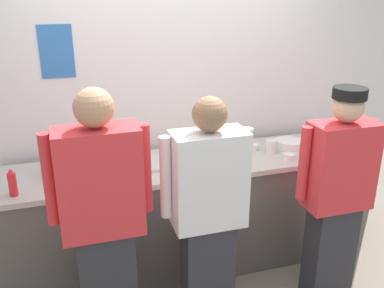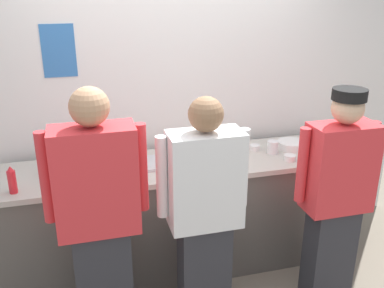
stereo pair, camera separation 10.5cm
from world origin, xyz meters
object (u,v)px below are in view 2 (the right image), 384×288
(chef_near_left, at_px, (99,218))
(squeeze_bottle_secondary, at_px, (211,144))
(sheet_tray, at_px, (160,163))
(mixing_bowl_steel, at_px, (72,164))
(deli_cup, at_px, (273,147))
(squeeze_bottle_spare, at_px, (200,157))
(squeeze_bottle_primary, at_px, (12,180))
(ramekin_green_sauce, at_px, (97,177))
(ramekin_red_sauce, at_px, (255,147))
(ramekin_yellow_sauce, at_px, (290,157))
(plate_stack_front, at_px, (291,145))
(chef_center, at_px, (205,213))
(chef_far_right, at_px, (336,196))

(chef_near_left, relative_size, squeeze_bottle_secondary, 8.30)
(chef_near_left, distance_m, sheet_tray, 0.83)
(mixing_bowl_steel, xyz_separation_m, deli_cup, (1.57, -0.06, -0.00))
(sheet_tray, xyz_separation_m, squeeze_bottle_spare, (0.27, -0.17, 0.09))
(squeeze_bottle_primary, height_order, ramekin_green_sauce, squeeze_bottle_primary)
(sheet_tray, height_order, squeeze_bottle_primary, squeeze_bottle_primary)
(ramekin_red_sauce, height_order, deli_cup, deli_cup)
(mixing_bowl_steel, relative_size, sheet_tray, 0.73)
(sheet_tray, relative_size, squeeze_bottle_primary, 2.66)
(sheet_tray, height_order, ramekin_yellow_sauce, ramekin_yellow_sauce)
(ramekin_red_sauce, xyz_separation_m, deli_cup, (0.11, -0.10, 0.03))
(plate_stack_front, xyz_separation_m, squeeze_bottle_spare, (-0.86, -0.22, 0.07))
(chef_near_left, xyz_separation_m, deli_cup, (1.43, 0.64, 0.07))
(chef_near_left, relative_size, plate_stack_front, 7.27)
(mixing_bowl_steel, height_order, squeeze_bottle_secondary, squeeze_bottle_secondary)
(sheet_tray, distance_m, squeeze_bottle_primary, 1.05)
(sheet_tray, height_order, squeeze_bottle_spare, squeeze_bottle_spare)
(deli_cup, bearing_deg, ramekin_red_sauce, 136.57)
(chef_center, xyz_separation_m, mixing_bowl_steel, (-0.79, 0.73, 0.13))
(chef_far_right, distance_m, squeeze_bottle_spare, 0.99)
(mixing_bowl_steel, xyz_separation_m, ramekin_red_sauce, (1.46, 0.04, -0.03))
(ramekin_yellow_sauce, bearing_deg, squeeze_bottle_spare, 178.12)
(mixing_bowl_steel, bearing_deg, ramekin_green_sauce, -53.10)
(chef_near_left, distance_m, ramekin_green_sauce, 0.49)
(ramekin_yellow_sauce, bearing_deg, sheet_tray, 169.08)
(chef_near_left, distance_m, chef_far_right, 1.59)
(chef_center, distance_m, plate_stack_front, 1.23)
(squeeze_bottle_primary, xyz_separation_m, squeeze_bottle_secondary, (1.45, 0.28, 0.01))
(ramekin_green_sauce, bearing_deg, ramekin_yellow_sauce, -0.84)
(chef_near_left, distance_m, ramekin_red_sauce, 1.51)
(squeeze_bottle_spare, xyz_separation_m, ramekin_yellow_sauce, (0.72, -0.02, -0.08))
(ramekin_green_sauce, bearing_deg, deli_cup, 6.14)
(squeeze_bottle_secondary, relative_size, squeeze_bottle_spare, 0.99)
(chef_near_left, relative_size, chef_far_right, 1.06)
(mixing_bowl_steel, height_order, squeeze_bottle_primary, squeeze_bottle_primary)
(plate_stack_front, bearing_deg, mixing_bowl_steel, -179.80)
(plate_stack_front, xyz_separation_m, ramekin_red_sauce, (-0.31, 0.04, -0.01))
(mixing_bowl_steel, distance_m, squeeze_bottle_spare, 0.94)
(squeeze_bottle_primary, bearing_deg, chef_far_right, -13.06)
(ramekin_yellow_sauce, bearing_deg, squeeze_bottle_secondary, 155.39)
(squeeze_bottle_secondary, distance_m, ramekin_green_sauce, 0.94)
(chef_near_left, xyz_separation_m, squeeze_bottle_spare, (0.77, 0.49, 0.12))
(chef_center, xyz_separation_m, plate_stack_front, (0.98, 0.74, 0.10))
(chef_near_left, height_order, squeeze_bottle_secondary, chef_near_left)
(squeeze_bottle_primary, distance_m, deli_cup, 1.96)
(squeeze_bottle_spare, relative_size, ramekin_yellow_sauce, 2.28)
(plate_stack_front, relative_size, squeeze_bottle_spare, 1.13)
(chef_center, xyz_separation_m, deli_cup, (0.77, 0.67, 0.12))
(ramekin_red_sauce, bearing_deg, deli_cup, -43.43)
(ramekin_green_sauce, bearing_deg, squeeze_bottle_spare, 0.16)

